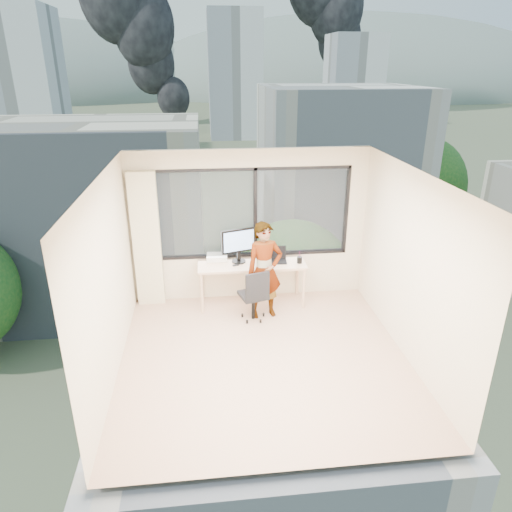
{
  "coord_description": "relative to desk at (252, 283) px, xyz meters",
  "views": [
    {
      "loc": [
        -0.73,
        -5.52,
        3.85
      ],
      "look_at": [
        0.0,
        1.0,
        1.15
      ],
      "focal_mm": 32.84,
      "sensor_mm": 36.0,
      "label": 1
    }
  ],
  "objects": [
    {
      "name": "hill_a",
      "position": [
        -120.0,
        318.34,
        -14.38
      ],
      "size": [
        288.0,
        216.0,
        90.0
      ],
      "primitive_type": "ellipsoid",
      "color": "slate",
      "rests_on": "exterior_ground"
    },
    {
      "name": "game_console",
      "position": [
        -0.57,
        0.23,
        0.42
      ],
      "size": [
        0.36,
        0.31,
        0.08
      ],
      "primitive_type": "cube",
      "rotation": [
        0.0,
        0.0,
        -0.05
      ],
      "color": "white",
      "rests_on": "desk"
    },
    {
      "name": "wall_front",
      "position": [
        0.0,
        -3.66,
        0.93
      ],
      "size": [
        4.0,
        0.01,
        2.6
      ],
      "primitive_type": "cube",
      "color": "beige",
      "rests_on": "ground"
    },
    {
      "name": "far_tower_b",
      "position": [
        8.0,
        118.34,
        0.62
      ],
      "size": [
        13.0,
        13.0,
        30.0
      ],
      "primitive_type": "cube",
      "color": "silver",
      "rests_on": "exterior_ground"
    },
    {
      "name": "tree_b",
      "position": [
        4.0,
        16.34,
        -9.88
      ],
      "size": [
        7.6,
        7.6,
        9.0
      ],
      "primitive_type": null,
      "color": "#1B511E",
      "rests_on": "exterior_ground"
    },
    {
      "name": "window_wall",
      "position": [
        0.05,
        0.34,
        1.15
      ],
      "size": [
        3.3,
        0.16,
        1.55
      ],
      "primitive_type": null,
      "color": "black",
      "rests_on": "ground"
    },
    {
      "name": "near_bldg_a",
      "position": [
        -9.0,
        28.34,
        -7.38
      ],
      "size": [
        16.0,
        12.0,
        14.0
      ],
      "primitive_type": "cube",
      "color": "beige",
      "rests_on": "exterior_ground"
    },
    {
      "name": "near_bldg_b",
      "position": [
        12.0,
        36.34,
        -6.38
      ],
      "size": [
        14.0,
        13.0,
        16.0
      ],
      "primitive_type": "cube",
      "color": "white",
      "rests_on": "exterior_ground"
    },
    {
      "name": "far_tower_c",
      "position": [
        45.0,
        138.34,
        -1.38
      ],
      "size": [
        15.0,
        15.0,
        26.0
      ],
      "primitive_type": "cube",
      "color": "silver",
      "rests_on": "exterior_ground"
    },
    {
      "name": "ceiling",
      "position": [
        0.0,
        -1.66,
        2.23
      ],
      "size": [
        4.0,
        4.0,
        0.01
      ],
      "primitive_type": "cube",
      "color": "white",
      "rests_on": "ground"
    },
    {
      "name": "far_tower_a",
      "position": [
        -35.0,
        93.34,
        -0.38
      ],
      "size": [
        14.0,
        14.0,
        28.0
      ],
      "primitive_type": "cube",
      "color": "silver",
      "rests_on": "exterior_ground"
    },
    {
      "name": "cellphone",
      "position": [
        -0.27,
        -0.07,
        0.38
      ],
      "size": [
        0.11,
        0.08,
        0.01
      ],
      "primitive_type": "cube",
      "rotation": [
        0.0,
        0.0,
        0.31
      ],
      "color": "black",
      "rests_on": "desk"
    },
    {
      "name": "wall_right",
      "position": [
        2.0,
        -1.66,
        0.93
      ],
      "size": [
        0.01,
        4.0,
        2.6
      ],
      "primitive_type": "cube",
      "color": "beige",
      "rests_on": "ground"
    },
    {
      "name": "far_tower_d",
      "position": [
        -60.0,
        148.34,
        -3.38
      ],
      "size": [
        16.0,
        14.0,
        22.0
      ],
      "primitive_type": "cube",
      "color": "silver",
      "rests_on": "exterior_ground"
    },
    {
      "name": "tree_c",
      "position": [
        22.0,
        38.34,
        -9.38
      ],
      "size": [
        8.4,
        8.4,
        10.0
      ],
      "primitive_type": null,
      "color": "#1B511E",
      "rests_on": "exterior_ground"
    },
    {
      "name": "handbag",
      "position": [
        0.19,
        0.16,
        0.47
      ],
      "size": [
        0.25,
        0.15,
        0.19
      ],
      "primitive_type": "ellipsoid",
      "rotation": [
        0.0,
        0.0,
        -0.11
      ],
      "color": "#0C4D42",
      "rests_on": "desk"
    },
    {
      "name": "exterior_ground",
      "position": [
        0.0,
        118.34,
        -14.38
      ],
      "size": [
        400.0,
        400.0,
        0.04
      ],
      "primitive_type": "cube",
      "color": "#515B3D",
      "rests_on": "ground"
    },
    {
      "name": "chair",
      "position": [
        -0.03,
        -0.54,
        0.08
      ],
      "size": [
        0.57,
        0.57,
        0.9
      ],
      "primitive_type": null,
      "rotation": [
        0.0,
        0.0,
        0.27
      ],
      "color": "black",
      "rests_on": "floor"
    },
    {
      "name": "floor",
      "position": [
        0.0,
        -1.66,
        -0.38
      ],
      "size": [
        4.0,
        4.0,
        0.01
      ],
      "primitive_type": "cube",
      "color": "tan",
      "rests_on": "ground"
    },
    {
      "name": "pen_cup",
      "position": [
        0.8,
        -0.08,
        0.43
      ],
      "size": [
        0.11,
        0.11,
        0.11
      ],
      "primitive_type": "cylinder",
      "rotation": [
        0.0,
        0.0,
        0.37
      ],
      "color": "black",
      "rests_on": "desk"
    },
    {
      "name": "curtain",
      "position": [
        -1.72,
        0.22,
        0.77
      ],
      "size": [
        0.45,
        0.14,
        2.3
      ],
      "primitive_type": "cube",
      "color": "#F7EFC1",
      "rests_on": "floor"
    },
    {
      "name": "laptop",
      "position": [
        0.42,
        0.01,
        0.49
      ],
      "size": [
        0.36,
        0.38,
        0.22
      ],
      "primitive_type": null,
      "rotation": [
        0.0,
        0.0,
        -0.07
      ],
      "color": "black",
      "rests_on": "desk"
    },
    {
      "name": "person",
      "position": [
        0.16,
        -0.43,
        0.42
      ],
      "size": [
        0.64,
        0.48,
        1.6
      ],
      "primitive_type": "imported",
      "rotation": [
        0.0,
        0.0,
        0.18
      ],
      "color": "#2D2D33",
      "rests_on": "floor"
    },
    {
      "name": "monitor",
      "position": [
        -0.21,
        0.08,
        0.67
      ],
      "size": [
        0.61,
        0.3,
        0.6
      ],
      "primitive_type": null,
      "rotation": [
        0.0,
        0.0,
        0.31
      ],
      "color": "black",
      "rests_on": "desk"
    },
    {
      "name": "desk",
      "position": [
        0.0,
        0.0,
        0.0
      ],
      "size": [
        1.8,
        0.6,
        0.75
      ],
      "primitive_type": "cube",
      "color": "tan",
      "rests_on": "floor"
    },
    {
      "name": "hill_b",
      "position": [
        100.0,
        318.34,
        -14.38
      ],
      "size": [
        300.0,
        220.0,
        96.0
      ],
      "primitive_type": "ellipsoid",
      "color": "slate",
      "rests_on": "exterior_ground"
    },
    {
      "name": "wall_left",
      "position": [
        -2.0,
        -1.66,
        0.93
      ],
      "size": [
        0.01,
        4.0,
        2.6
      ],
      "primitive_type": "cube",
      "color": "beige",
      "rests_on": "ground"
    }
  ]
}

